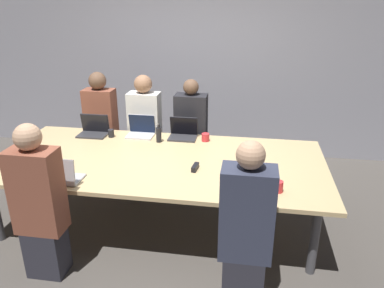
{
  "coord_description": "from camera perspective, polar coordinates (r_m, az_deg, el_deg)",
  "views": [
    {
      "loc": [
        0.91,
        -3.46,
        2.32
      ],
      "look_at": [
        0.33,
        0.1,
        0.89
      ],
      "focal_mm": 35.0,
      "sensor_mm": 36.0,
      "label": 1
    }
  ],
  "objects": [
    {
      "name": "laptop_far_left",
      "position": [
        4.71,
        -14.73,
        2.23
      ],
      "size": [
        0.35,
        0.24,
        0.25
      ],
      "color": "#333338",
      "rests_on": "conference_table"
    },
    {
      "name": "cup_near_right",
      "position": [
        3.33,
        13.04,
        -6.34
      ],
      "size": [
        0.08,
        0.08,
        0.1
      ],
      "color": "red",
      "rests_on": "conference_table"
    },
    {
      "name": "cup_far_left",
      "position": [
        4.58,
        -12.22,
        1.6
      ],
      "size": [
        0.07,
        0.07,
        0.09
      ],
      "color": "#232328",
      "rests_on": "conference_table"
    },
    {
      "name": "laptop_far_midleft",
      "position": [
        4.57,
        -7.76,
        2.19
      ],
      "size": [
        0.32,
        0.24,
        0.25
      ],
      "color": "silver",
      "rests_on": "conference_table"
    },
    {
      "name": "person_far_midleft",
      "position": [
        4.9,
        -7.13,
        2.09
      ],
      "size": [
        0.4,
        0.24,
        1.41
      ],
      "color": "#2D2D38",
      "rests_on": "ground_plane"
    },
    {
      "name": "bottle_far_midleft",
      "position": [
        4.33,
        -5.1,
        1.45
      ],
      "size": [
        0.06,
        0.06,
        0.21
      ],
      "color": "black",
      "rests_on": "conference_table"
    },
    {
      "name": "notebook",
      "position": [
        3.6,
        7.19,
        -4.4
      ],
      "size": [
        0.22,
        0.14,
        0.02
      ],
      "rotation": [
        0.0,
        0.0,
        -0.03
      ],
      "color": "#2D4C8C",
      "rests_on": "conference_table"
    },
    {
      "name": "laptop_near_right",
      "position": [
        3.23,
        8.1,
        -6.54
      ],
      "size": [
        0.35,
        0.23,
        0.23
      ],
      "rotation": [
        0.0,
        0.0,
        3.14
      ],
      "color": "gray",
      "rests_on": "conference_table"
    },
    {
      "name": "conference_table",
      "position": [
        3.93,
        -5.06,
        -2.93
      ],
      "size": [
        3.41,
        1.58,
        0.74
      ],
      "color": "#D6B77F",
      "rests_on": "ground_plane"
    },
    {
      "name": "person_near_right",
      "position": [
        2.92,
        8.22,
        -12.82
      ],
      "size": [
        0.4,
        0.24,
        1.4
      ],
      "rotation": [
        0.0,
        0.0,
        3.14
      ],
      "color": "#2D2D38",
      "rests_on": "ground_plane"
    },
    {
      "name": "person_far_left",
      "position": [
        5.18,
        -13.61,
        2.74
      ],
      "size": [
        0.4,
        0.24,
        1.42
      ],
      "color": "#2D2D38",
      "rests_on": "ground_plane"
    },
    {
      "name": "curtain_wall",
      "position": [
        5.72,
        -0.05,
        12.43
      ],
      "size": [
        12.0,
        0.06,
        2.8
      ],
      "color": "#9999A3",
      "rests_on": "ground_plane"
    },
    {
      "name": "cup_near_left",
      "position": [
        3.78,
        -22.11,
        -3.97
      ],
      "size": [
        0.08,
        0.08,
        0.09
      ],
      "color": "white",
      "rests_on": "conference_table"
    },
    {
      "name": "cup_far_center",
      "position": [
        4.36,
        2.06,
        1.03
      ],
      "size": [
        0.09,
        0.09,
        0.09
      ],
      "color": "red",
      "rests_on": "conference_table"
    },
    {
      "name": "person_far_center",
      "position": [
        4.78,
        -0.16,
        1.44
      ],
      "size": [
        0.4,
        0.24,
        1.38
      ],
      "color": "#2D2D38",
      "rests_on": "ground_plane"
    },
    {
      "name": "person_near_left",
      "position": [
        3.42,
        -22.24,
        -8.66
      ],
      "size": [
        0.4,
        0.24,
        1.41
      ],
      "rotation": [
        0.0,
        0.0,
        3.14
      ],
      "color": "#2D2D38",
      "rests_on": "ground_plane"
    },
    {
      "name": "laptop_near_left",
      "position": [
        3.59,
        -19.43,
        -4.52
      ],
      "size": [
        0.34,
        0.25,
        0.26
      ],
      "rotation": [
        0.0,
        0.0,
        3.14
      ],
      "color": "#B7B7BC",
      "rests_on": "conference_table"
    },
    {
      "name": "stapler",
      "position": [
        3.65,
        0.48,
        -3.57
      ],
      "size": [
        0.06,
        0.15,
        0.05
      ],
      "rotation": [
        0.0,
        0.0,
        -0.1
      ],
      "color": "black",
      "rests_on": "conference_table"
    },
    {
      "name": "laptop_far_center",
      "position": [
        4.46,
        -1.35,
        1.86
      ],
      "size": [
        0.33,
        0.24,
        0.25
      ],
      "color": "#333338",
      "rests_on": "conference_table"
    },
    {
      "name": "ground_plane",
      "position": [
        4.26,
        -4.75,
        -11.39
      ],
      "size": [
        24.0,
        24.0,
        0.0
      ],
      "primitive_type": "plane",
      "color": "#4C4742"
    }
  ]
}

